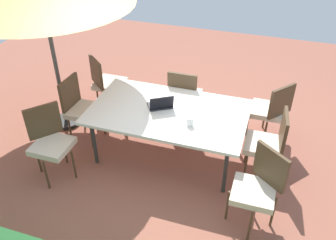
% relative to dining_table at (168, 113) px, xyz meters
% --- Properties ---
extents(ground_plane, '(10.00, 10.00, 0.02)m').
position_rel_dining_table_xyz_m(ground_plane, '(0.00, 0.00, -0.72)').
color(ground_plane, '#935442').
extents(dining_table, '(2.09, 1.25, 0.75)m').
position_rel_dining_table_xyz_m(dining_table, '(0.00, 0.00, 0.00)').
color(dining_table, silver).
rests_on(dining_table, ground_plane).
extents(chair_east, '(0.47, 0.46, 0.98)m').
position_rel_dining_table_xyz_m(chair_east, '(1.34, -0.00, -0.16)').
color(chair_east, beige).
rests_on(chair_east, ground_plane).
extents(chair_southwest, '(0.58, 0.58, 0.98)m').
position_rel_dining_table_xyz_m(chair_southwest, '(-1.30, -0.80, -0.16)').
color(chair_southwest, beige).
rests_on(chair_southwest, ground_plane).
extents(chair_west, '(0.48, 0.47, 0.98)m').
position_rel_dining_table_xyz_m(chair_west, '(-1.34, -0.01, -0.16)').
color(chair_west, beige).
rests_on(chair_west, ground_plane).
extents(chair_northeast, '(0.59, 0.58, 0.98)m').
position_rel_dining_table_xyz_m(chair_northeast, '(1.32, 0.81, -0.16)').
color(chair_northeast, beige).
rests_on(chair_northeast, ground_plane).
extents(chair_southeast, '(0.59, 0.59, 0.98)m').
position_rel_dining_table_xyz_m(chair_southeast, '(1.32, -0.80, -0.16)').
color(chair_southeast, beige).
rests_on(chair_southeast, ground_plane).
extents(chair_south, '(0.46, 0.46, 0.98)m').
position_rel_dining_table_xyz_m(chair_south, '(-0.00, -0.79, -0.16)').
color(chair_south, beige).
rests_on(chair_south, ground_plane).
extents(chair_northwest, '(0.58, 0.58, 0.98)m').
position_rel_dining_table_xyz_m(chair_northwest, '(-1.30, 0.82, -0.16)').
color(chair_northwest, beige).
rests_on(chair_northwest, ground_plane).
extents(laptop, '(0.40, 0.38, 0.21)m').
position_rel_dining_table_xyz_m(laptop, '(0.12, -0.04, 0.09)').
color(laptop, '#2D2D33').
rests_on(laptop, dining_table).
extents(cup, '(0.08, 0.08, 0.11)m').
position_rel_dining_table_xyz_m(cup, '(-0.36, 0.23, 0.10)').
color(cup, white).
rests_on(cup, dining_table).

